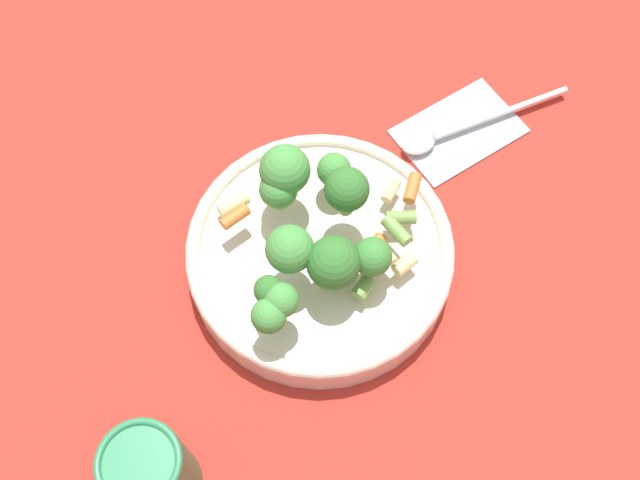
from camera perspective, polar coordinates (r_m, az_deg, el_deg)
ground_plane at (r=0.73m, az=0.00°, el=-1.75°), size 3.00×3.00×0.00m
bowl at (r=0.71m, az=0.00°, el=-1.02°), size 0.25×0.25×0.04m
pasta_salad at (r=0.65m, az=-0.50°, el=0.90°), size 0.19×0.19×0.08m
cup at (r=0.63m, az=-12.70°, el=-16.93°), size 0.07×0.07×0.11m
napkin at (r=0.82m, az=10.54°, el=8.20°), size 0.15×0.15×0.01m
spoon at (r=0.81m, az=10.36°, el=8.28°), size 0.13×0.17×0.01m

